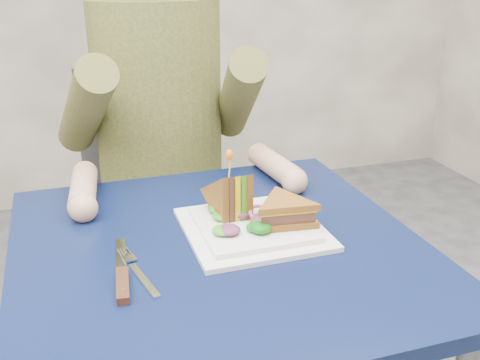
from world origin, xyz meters
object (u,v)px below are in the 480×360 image
object	(u,v)px
table	(219,280)
chair	(159,199)
diner	(159,85)
knife	(122,279)
plate	(253,227)
sandwich_upright	(230,199)
fork	(139,272)
sandwich_flat	(284,212)

from	to	relation	value
table	chair	xyz separation A→B (m)	(0.00, 0.67, -0.11)
chair	diner	bearing A→B (deg)	-90.00
table	knife	bearing A→B (deg)	-156.99
diner	plate	xyz separation A→B (m)	(0.08, -0.53, -0.18)
sandwich_upright	fork	world-z (taller)	sandwich_upright
diner	knife	bearing A→B (deg)	-106.41
sandwich_flat	diner	bearing A→B (deg)	103.39
diner	sandwich_flat	world-z (taller)	diner
chair	sandwich_upright	size ratio (longest dim) A/B	6.64
table	sandwich_flat	world-z (taller)	sandwich_flat
sandwich_upright	fork	size ratio (longest dim) A/B	0.78
table	knife	size ratio (longest dim) A/B	3.38
diner	sandwich_upright	world-z (taller)	diner
sandwich_flat	sandwich_upright	distance (m)	0.11
fork	table	bearing A→B (deg)	20.85
table	sandwich_upright	distance (m)	0.16
table	diner	world-z (taller)	diner
knife	sandwich_flat	bearing A→B (deg)	14.39
chair	fork	xyz separation A→B (m)	(-0.16, -0.73, 0.19)
diner	table	bearing A→B (deg)	-90.00
chair	fork	size ratio (longest dim) A/B	5.21
sandwich_flat	sandwich_upright	world-z (taller)	sandwich_upright
diner	fork	xyz separation A→B (m)	(-0.16, -0.62, -0.18)
table	sandwich_flat	distance (m)	0.18
table	fork	distance (m)	0.19
plate	fork	xyz separation A→B (m)	(-0.24, -0.09, -0.01)
sandwich_upright	knife	xyz separation A→B (m)	(-0.23, -0.15, -0.05)
table	sandwich_upright	size ratio (longest dim) A/B	5.35
plate	sandwich_upright	world-z (taller)	sandwich_upright
chair	knife	xyz separation A→B (m)	(-0.19, -0.75, 0.20)
table	knife	xyz separation A→B (m)	(-0.19, -0.08, 0.09)
diner	sandwich_flat	bearing A→B (deg)	-76.61
diner	sandwich_upright	size ratio (longest dim) A/B	5.32
table	knife	distance (m)	0.22
sandwich_upright	plate	bearing A→B (deg)	-54.17
plate	sandwich_upright	bearing A→B (deg)	125.83
knife	table	bearing A→B (deg)	23.01
plate	sandwich_flat	bearing A→B (deg)	-24.44
table	fork	bearing A→B (deg)	-159.15
knife	fork	bearing A→B (deg)	33.44
sandwich_flat	chair	bearing A→B (deg)	101.20
sandwich_flat	fork	bearing A→B (deg)	-167.84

